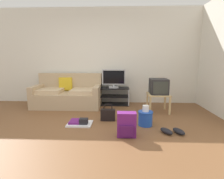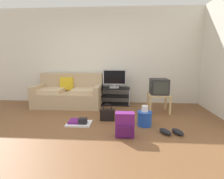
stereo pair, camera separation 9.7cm
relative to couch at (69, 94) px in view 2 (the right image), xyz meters
name	(u,v)px [view 2 (the right image)]	position (x,y,z in m)	size (l,w,h in m)	color
ground_plane	(72,136)	(0.65, -1.95, -0.33)	(9.00, 9.80, 0.02)	brown
wall_back	(95,56)	(0.65, 0.50, 1.03)	(9.00, 0.10, 2.70)	silver
couch	(69,94)	(0.00, 0.00, 0.00)	(1.78, 0.91, 0.87)	tan
tv_stand	(114,96)	(1.25, 0.19, -0.08)	(0.86, 0.43, 0.48)	black
flat_tv	(114,79)	(1.25, 0.17, 0.42)	(0.64, 0.22, 0.51)	#B2B2B7
side_table	(159,97)	(2.36, -0.46, 0.06)	(0.51, 0.51, 0.45)	tan
crt_tv	(159,86)	(2.36, -0.45, 0.31)	(0.41, 0.44, 0.36)	#232326
backpack	(125,125)	(1.54, -1.91, -0.11)	(0.32, 0.25, 0.42)	#661E70
handbag	(107,114)	(1.17, -1.14, -0.19)	(0.30, 0.13, 0.37)	black
cleaning_bucket	(145,117)	(1.92, -1.39, -0.15)	(0.29, 0.29, 0.40)	blue
sneakers_pair	(171,132)	(2.35, -1.77, -0.27)	(0.44, 0.30, 0.09)	black
floor_tray	(79,122)	(0.62, -1.41, -0.28)	(0.48, 0.37, 0.14)	silver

